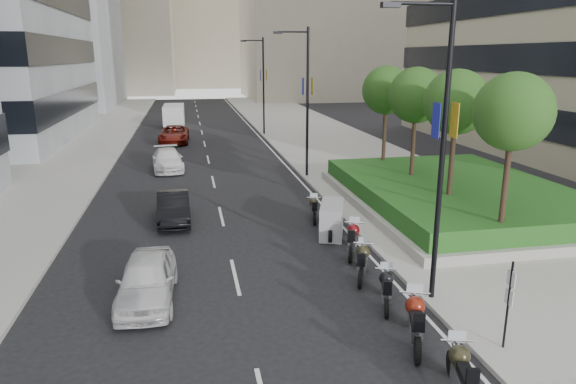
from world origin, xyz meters
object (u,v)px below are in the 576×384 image
object	(u,v)px
lamp_post_1	(305,95)
motorcycle_2	(386,289)
parking_sign	(509,301)
motorcycle_0	(461,373)
motorcycle_5	(332,220)
motorcycle_3	(362,262)
car_b	(173,207)
lamp_post_2	(262,81)
car_c	(168,160)
lamp_post_0	(439,139)
delivery_van	(174,117)
car_a	(147,279)
car_d	(174,134)
motorcycle_6	(314,209)
motorcycle_1	(415,321)
motorcycle_4	(353,239)

from	to	relation	value
lamp_post_1	motorcycle_2	distance (m)	17.63
parking_sign	motorcycle_0	world-z (taller)	parking_sign
motorcycle_2	motorcycle_5	world-z (taller)	motorcycle_5
lamp_post_1	motorcycle_3	world-z (taller)	lamp_post_1
parking_sign	car_b	world-z (taller)	parking_sign
lamp_post_2	car_c	world-z (taller)	lamp_post_2
motorcycle_0	lamp_post_0	bearing A→B (deg)	-2.05
motorcycle_2	delivery_van	xyz separation A→B (m)	(-7.03, 42.19, 0.54)
car_a	car_c	xyz separation A→B (m)	(0.05, 19.25, -0.03)
lamp_post_0	parking_sign	distance (m)	4.74
motorcycle_0	car_d	size ratio (longest dim) A/B	0.41
car_c	motorcycle_6	bearing A→B (deg)	-65.34
motorcycle_1	delivery_van	world-z (taller)	delivery_van
motorcycle_6	motorcycle_4	bearing A→B (deg)	-162.39
lamp_post_1	motorcycle_4	size ratio (longest dim) A/B	4.24
car_a	lamp_post_2	bearing A→B (deg)	77.86
lamp_post_2	car_d	distance (m)	9.72
motorcycle_2	car_a	bearing A→B (deg)	96.14
motorcycle_2	delivery_van	world-z (taller)	delivery_van
car_c	delivery_van	xyz separation A→B (m)	(0.05, 21.23, 0.40)
motorcycle_2	car_c	size ratio (longest dim) A/B	0.42
motorcycle_3	lamp_post_2	bearing A→B (deg)	21.03
motorcycle_2	motorcycle_5	size ratio (longest dim) A/B	0.80
lamp_post_1	motorcycle_2	size ratio (longest dim) A/B	4.58
motorcycle_0	motorcycle_1	xyz separation A→B (m)	(-0.06, 2.24, 0.05)
motorcycle_1	car_c	xyz separation A→B (m)	(-7.02, 23.12, 0.03)
car_b	lamp_post_2	bearing A→B (deg)	71.22
motorcycle_2	car_b	world-z (taller)	car_b
car_c	car_d	world-z (taller)	car_d
motorcycle_1	motorcycle_2	distance (m)	2.16
parking_sign	motorcycle_3	size ratio (longest dim) A/B	1.22
motorcycle_5	lamp_post_0	bearing A→B (deg)	-150.76
motorcycle_5	motorcycle_1	bearing A→B (deg)	-162.67
lamp_post_1	motorcycle_2	world-z (taller)	lamp_post_1
car_b	delivery_van	size ratio (longest dim) A/B	0.74
motorcycle_4	car_c	size ratio (longest dim) A/B	0.45
motorcycle_3	motorcycle_6	xyz separation A→B (m)	(-0.08, 6.51, -0.06)
lamp_post_2	parking_sign	xyz separation A→B (m)	(0.66, -38.00, -3.61)
lamp_post_2	motorcycle_3	size ratio (longest dim) A/B	4.40
motorcycle_2	motorcycle_6	world-z (taller)	motorcycle_2
lamp_post_1	motorcycle_1	xyz separation A→B (m)	(-1.39, -19.15, -4.42)
motorcycle_3	motorcycle_5	size ratio (longest dim) A/B	0.83
car_a	car_d	bearing A→B (deg)	91.64
lamp_post_1	delivery_van	bearing A→B (deg)	108.36
car_d	lamp_post_1	bearing A→B (deg)	-59.27
lamp_post_2	motorcycle_6	size ratio (longest dim) A/B	4.62
motorcycle_2	motorcycle_3	size ratio (longest dim) A/B	0.96
lamp_post_1	motorcycle_5	bearing A→B (deg)	-96.64
car_c	motorcycle_5	bearing A→B (deg)	-68.37
motorcycle_6	delivery_van	world-z (taller)	delivery_van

